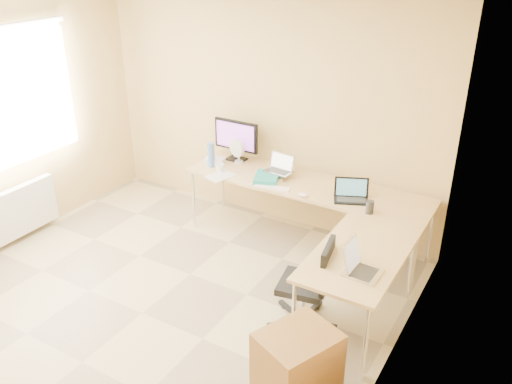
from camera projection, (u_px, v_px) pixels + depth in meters
The scene contains 24 objects.
floor at pixel (142, 313), 4.87m from camera, with size 4.50×4.50×0.00m, color #C9B586.
ceiling at pixel (108, 14), 3.74m from camera, with size 4.50×4.50×0.00m, color white.
wall_back at pixel (266, 111), 6.05m from camera, with size 4.50×4.50×0.00m, color tan.
wall_right at pixel (380, 255), 3.34m from camera, with size 4.50×4.50×0.00m, color tan.
desk_main at pixel (305, 214), 5.81m from camera, with size 2.65×0.70×0.73m, color tan.
desk_return at pixel (357, 289), 4.59m from camera, with size 0.70×1.30×0.73m, color tan.
monitor at pixel (236, 140), 6.15m from camera, with size 0.56×0.18×0.48m, color black.
book_stack at pixel (267, 178), 5.72m from camera, with size 0.24×0.33×0.06m, color #1B7973.
laptop_center at pixel (279, 164), 5.75m from camera, with size 0.29×0.22×0.19m, color #AEADBE.
laptop_black at pixel (352, 191), 5.25m from camera, with size 0.33×0.25×0.21m, color black.
keyboard at pixel (272, 188), 5.54m from camera, with size 0.37×0.10×0.02m, color white.
mouse at pixel (303, 195), 5.36m from camera, with size 0.11×0.07×0.04m, color white.
mug at pixel (220, 168), 5.91m from camera, with size 0.10×0.10×0.09m, color white.
cd_stack at pixel (278, 179), 5.73m from camera, with size 0.12×0.12×0.03m, color silver.
water_bottle at pixel (211, 155), 6.01m from camera, with size 0.08×0.08×0.28m, color #4C72AD.
papers at pixel (221, 176), 5.83m from camera, with size 0.21×0.30×0.01m, color silver.
white_box at pixel (215, 161), 6.11m from camera, with size 0.21×0.15×0.08m, color silver.
desk_fan at pixel (239, 151), 6.11m from camera, with size 0.22×0.22×0.27m, color silver.
black_cup at pixel (370, 207), 5.03m from camera, with size 0.07×0.07×0.13m, color #2B2B2B.
laptop_return at pixel (364, 262), 4.11m from camera, with size 0.25×0.32×0.21m, color silver.
office_chair at pixel (303, 276), 4.53m from camera, with size 0.51×0.51×0.85m, color black.
cabinet at pixel (297, 375), 3.70m from camera, with size 0.41×0.51×0.71m, color #925E2D.
radiator at pixel (24, 209), 5.95m from camera, with size 0.09×0.80×0.55m, color white.
window at pixel (1, 104), 5.44m from camera, with size 0.10×1.80×1.40m, color white.
Camera 1 is at (2.87, -2.84, 3.10)m, focal length 37.67 mm.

